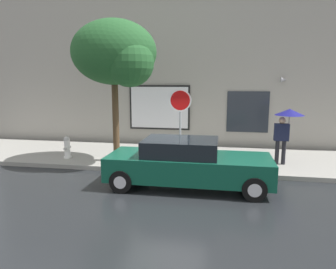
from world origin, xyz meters
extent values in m
plane|color=black|center=(0.00, 0.00, 0.00)|extent=(60.00, 60.00, 0.00)
cube|color=gray|center=(0.00, 3.00, 0.07)|extent=(20.00, 4.00, 0.15)
cube|color=#9E998E|center=(0.00, 5.50, 3.50)|extent=(20.00, 0.40, 7.00)
cube|color=black|center=(-1.24, 5.27, 1.84)|extent=(2.82, 0.06, 2.04)
cube|color=silver|center=(-1.24, 5.24, 1.84)|extent=(2.66, 0.03, 1.88)
cube|color=#262B33|center=(2.73, 5.28, 1.70)|extent=(1.80, 0.04, 1.80)
cone|color=#99999E|center=(4.13, 5.15, 3.10)|extent=(0.22, 0.24, 0.24)
cube|color=#0F4C38|center=(0.73, -0.08, 0.60)|extent=(4.67, 1.72, 0.68)
cube|color=black|center=(0.49, -0.08, 1.18)|extent=(2.10, 1.52, 0.47)
cylinder|color=black|center=(2.51, 0.71, 0.32)|extent=(0.64, 0.22, 0.64)
cylinder|color=silver|center=(2.51, 0.71, 0.32)|extent=(0.35, 0.24, 0.35)
cylinder|color=black|center=(2.51, -0.87, 0.32)|extent=(0.64, 0.22, 0.64)
cylinder|color=silver|center=(2.51, -0.87, 0.32)|extent=(0.35, 0.24, 0.35)
cylinder|color=black|center=(-1.06, 0.71, 0.32)|extent=(0.64, 0.22, 0.64)
cylinder|color=silver|center=(-1.06, 0.71, 0.32)|extent=(0.35, 0.24, 0.35)
cylinder|color=black|center=(-1.06, -0.87, 0.32)|extent=(0.64, 0.22, 0.64)
cylinder|color=silver|center=(-1.06, -0.87, 0.32)|extent=(0.35, 0.24, 0.35)
cylinder|color=white|center=(-4.14, 1.94, 0.51)|extent=(0.22, 0.22, 0.71)
sphere|color=#BBBBB7|center=(-4.14, 1.94, 0.86)|extent=(0.23, 0.23, 0.23)
cylinder|color=#BBBBB7|center=(-4.14, 1.78, 0.54)|extent=(0.09, 0.12, 0.09)
cylinder|color=#BBBBB7|center=(-4.14, 2.10, 0.54)|extent=(0.09, 0.12, 0.09)
cylinder|color=white|center=(-4.14, 1.94, 0.18)|extent=(0.30, 0.30, 0.06)
cylinder|color=black|center=(3.58, 2.43, 0.57)|extent=(0.14, 0.14, 0.84)
cylinder|color=black|center=(3.80, 2.43, 0.57)|extent=(0.14, 0.14, 0.84)
cube|color=#191E38|center=(3.69, 2.43, 1.29)|extent=(0.49, 0.22, 0.60)
sphere|color=tan|center=(3.69, 2.43, 1.71)|extent=(0.23, 0.23, 0.23)
cylinder|color=#4C4C51|center=(3.91, 2.43, 1.54)|extent=(0.02, 0.02, 0.90)
cone|color=navy|center=(3.91, 2.43, 2.00)|extent=(0.99, 0.99, 0.22)
cylinder|color=#4C3823|center=(-2.14, 1.87, 1.68)|extent=(0.23, 0.23, 3.06)
ellipsoid|color=#235628|center=(-2.14, 1.87, 4.04)|extent=(3.00, 2.55, 2.25)
sphere|color=#235628|center=(-1.47, 1.49, 3.66)|extent=(1.65, 1.65, 1.65)
cylinder|color=gray|center=(0.22, 1.72, 1.45)|extent=(0.07, 0.07, 2.60)
cylinder|color=white|center=(0.22, 1.68, 2.40)|extent=(0.76, 0.02, 0.76)
cylinder|color=red|center=(0.22, 1.67, 2.40)|extent=(0.66, 0.02, 0.66)
camera|label=1|loc=(1.65, -8.72, 3.07)|focal=33.13mm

